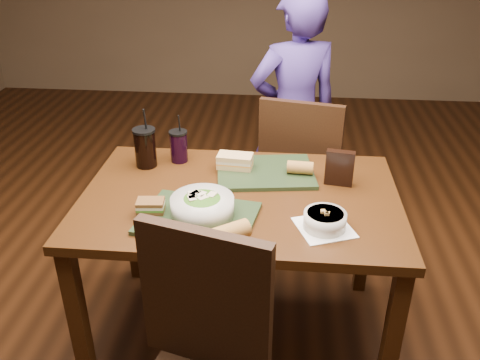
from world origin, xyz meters
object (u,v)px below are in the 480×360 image
soup_bowl (325,220)px  sandwich_near (151,206)px  tray_far (265,172)px  salad_bowl (202,205)px  diner (294,117)px  cup_cola (145,147)px  sandwich_far (235,161)px  baguette_near (231,232)px  tray_near (198,218)px  cup_berry (179,146)px  chip_bag (340,168)px  baguette_far (300,168)px  chair_far (297,172)px  dining_table (240,214)px

soup_bowl → sandwich_near: 0.65m
tray_far → salad_bowl: (-0.22, -0.39, 0.05)m
salad_bowl → sandwich_near: salad_bowl is taller
diner → cup_cola: size_ratio=5.23×
sandwich_far → baguette_near: bearing=-85.6°
tray_near → baguette_near: bearing=-46.2°
cup_cola → tray_far: bearing=-3.5°
cup_berry → tray_far: bearing=-13.4°
baguette_near → cup_berry: size_ratio=0.58×
sandwich_far → salad_bowl: bearing=-101.4°
diner → chip_bag: bearing=82.7°
sandwich_near → cup_berry: bearing=88.5°
tray_far → baguette_far: baguette_far is taller
cup_cola → salad_bowl: bearing=-52.3°
sandwich_near → tray_far: bearing=42.8°
sandwich_far → chip_bag: chip_bag is taller
tray_far → diner: bearing=80.7°
salad_bowl → baguette_far: size_ratio=2.13×
diner → cup_cola: bearing=28.7°
soup_bowl → chip_bag: bearing=77.5°
tray_near → tray_far: same height
baguette_near → cup_berry: 0.72m
soup_bowl → sandwich_far: sandwich_far is taller
tray_far → sandwich_far: sandwich_far is taller
tray_far → baguette_near: size_ratio=3.19×
tray_near → soup_bowl: 0.47m
cup_cola → cup_berry: size_ratio=1.21×
salad_bowl → soup_bowl: bearing=-3.3°
baguette_near → cup_berry: bearing=115.8°
chair_far → salad_bowl: size_ratio=4.06×
tray_near → cup_cola: size_ratio=1.52×
salad_bowl → cup_berry: cup_berry is taller
cup_cola → chip_bag: (0.86, -0.10, -0.01)m
dining_table → cup_cola: cup_cola is taller
chair_far → soup_bowl: size_ratio=3.95×
salad_bowl → cup_berry: (-0.19, 0.48, 0.02)m
sandwich_near → baguette_near: 0.36m
chip_bag → baguette_near: bearing=-120.8°
tray_near → baguette_far: baguette_far is taller
tray_near → cup_cola: bearing=125.5°
salad_bowl → tray_far: bearing=60.6°
dining_table → tray_far: 0.24m
cup_cola → cup_berry: (0.14, 0.06, -0.02)m
soup_bowl → baguette_near: size_ratio=1.86×
salad_bowl → soup_bowl: (0.46, -0.03, -0.02)m
baguette_far → cup_cola: cup_cola is taller
diner → baguette_near: (-0.22, -1.33, 0.08)m
chip_bag → cup_berry: bearing=176.6°
chair_far → sandwich_far: bearing=-124.1°
sandwich_near → sandwich_far: (0.28, 0.40, 0.01)m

